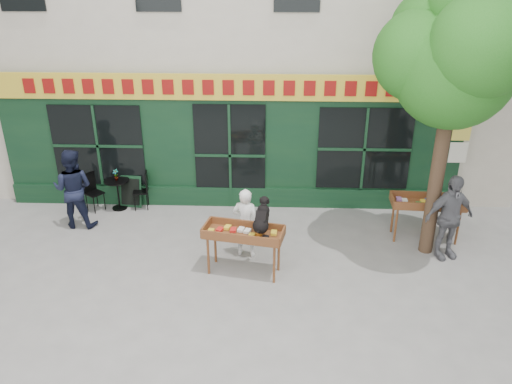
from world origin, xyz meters
TOP-DOWN VIEW (x-y plane):
  - ground at (0.00, 0.00)m, footprint 80.00×80.00m
  - street_tree at (4.34, 0.36)m, footprint 3.05×2.90m
  - book_cart_center at (0.51, -0.67)m, footprint 1.59×0.91m
  - dog at (0.86, -0.72)m, footprint 0.45×0.66m
  - woman at (0.51, -0.02)m, footprint 0.60×0.46m
  - book_cart_right at (4.38, 0.84)m, footprint 1.53×0.70m
  - man_right at (4.60, 0.09)m, footprint 1.14×0.73m
  - bistro_table at (-2.76, 2.04)m, footprint 0.60×0.60m
  - bistro_chair_left at (-3.38, 2.00)m, footprint 0.51×0.50m
  - bistro_chair_right at (-2.12, 2.11)m, footprint 0.42×0.42m
  - potted_plant at (-2.76, 2.04)m, footprint 0.18×0.15m
  - man_left at (-3.46, 1.14)m, footprint 0.91×0.71m
  - chalkboard at (-2.49, 2.19)m, footprint 0.58×0.25m

SIDE VIEW (x-z plane):
  - ground at x=0.00m, z-range 0.00..0.00m
  - chalkboard at x=-2.49m, z-range 0.01..0.79m
  - bistro_table at x=-2.76m, z-range 0.16..0.92m
  - bistro_chair_left at x=-3.38m, z-range 0.08..1.03m
  - bistro_chair_right at x=-2.12m, z-range 0.08..1.03m
  - woman at x=0.51m, z-range 0.00..1.49m
  - book_cart_center at x=0.51m, z-range 0.33..1.32m
  - book_cart_right at x=4.38m, z-range 0.33..1.32m
  - man_right at x=4.60m, z-range 0.00..1.80m
  - potted_plant at x=-2.76m, z-range 0.76..1.05m
  - man_left at x=-3.46m, z-range 0.00..1.85m
  - dog at x=0.86m, z-range 0.99..1.59m
  - street_tree at x=4.34m, z-range 1.31..6.91m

